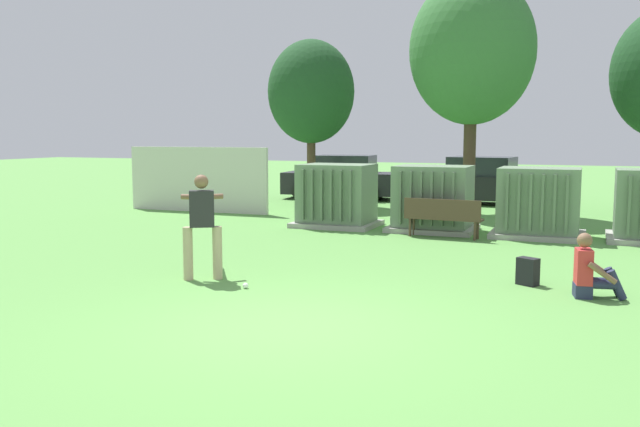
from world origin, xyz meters
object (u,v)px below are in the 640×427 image
Objects in this scene: transformer_mid_west at (433,199)px; parked_car_left_of_center at (478,182)px; transformer_west at (337,196)px; park_bench at (443,215)px; seated_spectator at (590,272)px; backpack at (528,272)px; batter at (202,221)px; parked_car_leftmost at (342,178)px; transformer_mid_east at (539,203)px; sports_ball at (245,286)px.

parked_car_left_of_center is at bearing 89.86° from transformer_mid_west.
transformer_west is 3.17m from park_bench.
backpack is (-0.92, 0.53, -0.16)m from seated_spectator.
batter reaches higher than parked_car_leftmost.
parked_car_left_of_center reaches higher than seated_spectator.
parked_car_leftmost is (-7.48, 7.16, -0.04)m from transformer_mid_east.
sports_ball is 0.09× the size of seated_spectator.
transformer_west and parked_car_leftmost have the same top height.
parked_car_leftmost is at bearing 104.09° from sports_ball.
sports_ball is at bearing -106.07° from park_bench.
parked_car_leftmost is at bearing 124.99° from transformer_mid_west.
park_bench is at bearing 73.93° from sports_ball.
transformer_west is 2.52m from transformer_mid_west.
parked_car_leftmost reaches higher than sports_ball.
transformer_west is at bearing -178.43° from transformer_mid_west.
transformer_west is at bearing -109.32° from parked_car_left_of_center.
seated_spectator reaches higher than park_bench.
transformer_mid_east is at bearing -43.77° from parked_car_leftmost.
parked_car_left_of_center is (-2.49, 7.23, -0.04)m from transformer_mid_east.
transformer_mid_west is 6.14m from backpack.
parked_car_left_of_center is (-2.72, 12.63, 0.54)m from backpack.
parked_car_left_of_center is at bearing 0.81° from parked_car_leftmost.
transformer_mid_west and parked_car_left_of_center have the same top height.
backpack is 14.75m from parked_car_leftmost.
parked_car_leftmost is at bearing -179.19° from parked_car_left_of_center.
transformer_mid_east reaches higher than seated_spectator.
backpack is 0.10× the size of parked_car_leftmost.
park_bench is at bearing -56.40° from parked_car_leftmost.
seated_spectator is at bearing 9.28° from batter.
parked_car_left_of_center is (-0.45, 8.25, 0.22)m from park_bench.
transformer_mid_west is 4.77× the size of backpack.
transformer_mid_west reaches higher than park_bench.
parked_car_left_of_center is (2.54, 7.24, -0.04)m from transformer_west.
batter reaches higher than transformer_mid_east.
seated_spectator is 0.22× the size of parked_car_leftmost.
batter reaches higher than transformer_mid_west.
parked_car_leftmost and parked_car_left_of_center have the same top height.
park_bench is at bearing -153.37° from transformer_mid_east.
transformer_mid_east is 6.06m from seated_spectator.
transformer_mid_west is (2.52, 0.07, 0.00)m from transformer_west.
transformer_mid_east is 1.21× the size of batter.
sports_ball is at bearing -75.91° from parked_car_leftmost.
transformer_mid_west is at bearing 121.38° from seated_spectator.
parked_car_leftmost is (-7.71, 12.56, 0.54)m from backpack.
batter reaches higher than backpack.
batter is 6.10m from seated_spectator.
parked_car_left_of_center is at bearing 105.45° from seated_spectator.
park_bench is 9.83m from parked_car_leftmost.
transformer_west is at bearing 91.50° from batter.
sports_ball is at bearing -164.67° from seated_spectator.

